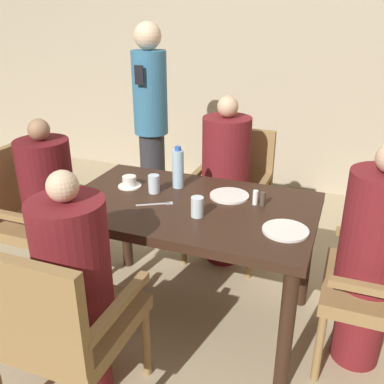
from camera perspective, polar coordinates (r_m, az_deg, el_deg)
The scene contains 20 objects.
ground_plane at distance 2.67m, azimuth -0.33°, elevation -15.91°, with size 16.00×16.00×0.00m, color tan.
wall_back at distance 4.22m, azimuth 11.30°, elevation 19.04°, with size 8.00×0.06×2.80m.
dining_table at distance 2.32m, azimuth -0.36°, elevation -3.71°, with size 1.33×0.81×0.73m.
chair_left_side at distance 2.90m, azimuth -20.43°, elevation -2.29°, with size 0.54×0.53×0.90m.
diner_in_left_chair at distance 2.79m, azimuth -18.45°, elevation -1.55°, with size 0.32×0.32×1.11m.
chair_far_side at distance 3.08m, azimuth 5.16°, elevation 0.61°, with size 0.53×0.54×0.90m.
diner_in_far_chair at distance 2.91m, azimuth 4.46°, elevation 1.49°, with size 0.32×0.32×1.18m.
diner_in_right_chair at distance 2.22m, azimuth 22.88°, elevation -8.14°, with size 0.32×0.32×1.17m.
chair_near_corner at distance 1.92m, azimuth -17.48°, elevation -16.09°, with size 0.53×0.54×0.90m.
diner_in_near_chair at distance 1.96m, azimuth -15.23°, elevation -12.23°, with size 0.32×0.32×1.12m.
standing_host at distance 3.50m, azimuth -5.50°, elevation 9.59°, with size 0.27×0.31×1.60m.
plate_main_left at distance 2.05m, azimuth 12.36°, elevation -5.03°, with size 0.22×0.22×0.01m.
plate_main_right at distance 2.37m, azimuth 5.01°, elevation -0.49°, with size 0.22×0.22×0.01m.
teacup_with_saucer at distance 2.51m, azimuth -8.34°, elevation 1.29°, with size 0.14×0.14×0.06m.
water_bottle at distance 2.45m, azimuth -1.87°, elevation 3.17°, with size 0.07×0.07×0.25m.
glass_tall_near at distance 2.12m, azimuth 0.71°, elevation -1.99°, with size 0.06×0.06×0.10m.
glass_tall_mid at distance 2.40m, azimuth -5.11°, elevation 1.08°, with size 0.06×0.06×0.10m.
salt_shaker at distance 2.28m, azimuth 8.45°, elevation -0.73°, with size 0.03×0.03×0.08m.
pepper_shaker at distance 2.27m, azimuth 9.40°, elevation -0.92°, with size 0.03×0.03×0.08m.
fork_beside_plate at distance 2.27m, azimuth -4.49°, elevation -1.59°, with size 0.18×0.11×0.00m.
Camera 1 is at (0.75, -1.92, 1.69)m, focal length 40.00 mm.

